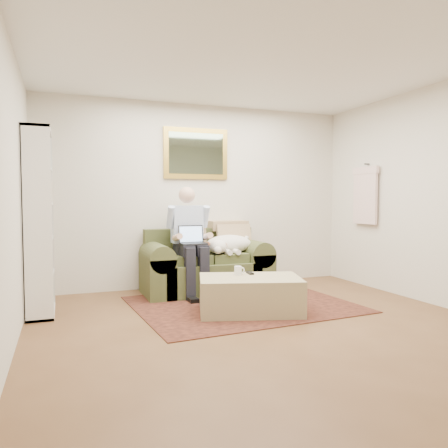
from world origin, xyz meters
TOP-DOWN VIEW (x-y plane):
  - room_shell at (0.00, 0.35)m, footprint 4.51×5.00m
  - rug at (0.12, 1.18)m, footprint 2.60×2.15m
  - sofa at (-0.06, 2.04)m, footprint 1.68×0.85m
  - seated_man at (-0.31, 1.89)m, footprint 0.55×0.79m
  - laptop at (-0.31, 1.82)m, footprint 0.33×0.26m
  - sleeping_dog at (0.25, 1.96)m, footprint 0.69×0.44m
  - ottoman at (0.05, 0.81)m, footprint 1.24×0.97m
  - coffee_mug at (-0.02, 0.98)m, footprint 0.08×0.08m
  - tv_remote at (0.14, 1.00)m, footprint 0.06×0.15m
  - bookshelf at (-2.10, 1.60)m, footprint 0.28×0.80m
  - wall_mirror at (-0.06, 2.47)m, footprint 0.94×0.04m
  - hanging_shirt at (2.19, 1.60)m, footprint 0.06×0.52m

SIDE VIEW (x-z plane):
  - rug at x=0.12m, z-range 0.00..0.01m
  - ottoman at x=0.05m, z-range 0.00..0.40m
  - sofa at x=-0.06m, z-range -0.21..0.79m
  - tv_remote at x=0.14m, z-range 0.40..0.42m
  - coffee_mug at x=-0.02m, z-range 0.40..0.50m
  - sleeping_dog at x=0.25m, z-range 0.51..0.77m
  - seated_man at x=-0.31m, z-range 0.00..1.41m
  - laptop at x=-0.31m, z-range 0.62..0.86m
  - bookshelf at x=-2.10m, z-range 0.00..2.00m
  - room_shell at x=0.00m, z-range 0.00..2.61m
  - hanging_shirt at x=2.19m, z-range 0.90..1.80m
  - wall_mirror at x=-0.06m, z-range 1.54..2.26m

